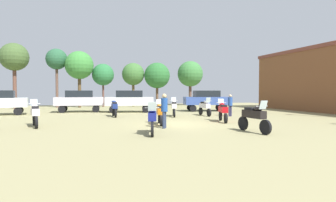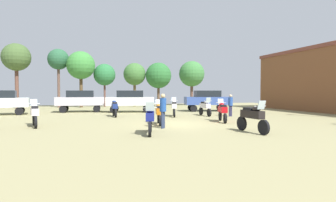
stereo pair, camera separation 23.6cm
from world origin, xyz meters
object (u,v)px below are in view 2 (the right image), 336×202
(motorcycle_3, at_px, (35,113))
(tree_1, at_px, (105,75))
(motorcycle_2, at_px, (222,111))
(car_4, at_px, (130,100))
(person_1, at_px, (163,108))
(car_2, at_px, (81,99))
(motorcycle_9, at_px, (252,117))
(car_1, at_px, (207,99))
(motorcycle_7, at_px, (159,112))
(motorcycle_6, at_px, (205,107))
(tree_5, at_px, (135,74))
(tree_7, at_px, (58,60))
(motorcycle_1, at_px, (114,107))
(tree_6, at_px, (192,74))
(motorcycle_5, at_px, (174,107))
(tree_4, at_px, (16,58))
(motorcycle_4, at_px, (150,118))
(person_2, at_px, (230,104))
(tree_3, at_px, (81,66))
(tree_2, at_px, (158,76))

(motorcycle_3, relative_size, tree_1, 0.42)
(motorcycle_2, height_order, car_4, car_4)
(person_1, bearing_deg, car_2, 57.63)
(motorcycle_9, xyz_separation_m, car_1, (3.66, 13.44, 0.43))
(motorcycle_7, height_order, tree_1, tree_1)
(car_4, distance_m, person_1, 11.60)
(motorcycle_6, bearing_deg, car_2, -35.01)
(tree_5, relative_size, tree_7, 0.79)
(car_4, bearing_deg, tree_1, 21.39)
(motorcycle_1, xyz_separation_m, motorcycle_6, (6.94, -1.16, -0.01))
(motorcycle_9, xyz_separation_m, car_4, (-3.71, 14.14, 0.43))
(tree_6, bearing_deg, motorcycle_3, -130.36)
(motorcycle_9, distance_m, tree_7, 26.82)
(car_4, bearing_deg, tree_7, 46.91)
(motorcycle_5, relative_size, car_4, 0.45)
(motorcycle_1, bearing_deg, tree_7, 109.92)
(motorcycle_9, relative_size, tree_4, 0.31)
(tree_5, bearing_deg, tree_4, -177.39)
(motorcycle_1, relative_size, car_2, 0.48)
(motorcycle_4, relative_size, motorcycle_6, 0.95)
(motorcycle_6, distance_m, tree_1, 16.99)
(motorcycle_2, height_order, person_1, person_1)
(motorcycle_4, bearing_deg, tree_7, -61.73)
(motorcycle_4, xyz_separation_m, person_1, (1.04, 1.73, 0.33))
(motorcycle_3, xyz_separation_m, car_4, (6.46, 9.08, 0.44))
(motorcycle_9, xyz_separation_m, person_2, (3.08, 7.76, 0.24))
(motorcycle_5, bearing_deg, car_4, 131.82)
(motorcycle_6, xyz_separation_m, tree_7, (-12.35, 15.17, 4.94))
(motorcycle_3, distance_m, car_1, 16.17)
(motorcycle_3, height_order, tree_1, tree_1)
(tree_3, bearing_deg, tree_4, 179.68)
(car_2, xyz_separation_m, tree_2, (9.25, 7.31, 2.76))
(motorcycle_1, bearing_deg, tree_6, 49.60)
(motorcycle_1, height_order, motorcycle_9, motorcycle_9)
(person_2, height_order, tree_3, tree_3)
(motorcycle_4, distance_m, motorcycle_9, 4.75)
(tree_5, distance_m, tree_7, 9.24)
(motorcycle_6, height_order, tree_2, tree_2)
(motorcycle_7, distance_m, tree_3, 20.12)
(car_2, bearing_deg, person_1, -158.29)
(motorcycle_1, height_order, tree_2, tree_2)
(person_2, xyz_separation_m, tree_5, (-4.89, 16.12, 3.11))
(motorcycle_5, distance_m, tree_2, 14.50)
(motorcycle_2, distance_m, tree_4, 25.17)
(motorcycle_3, distance_m, person_1, 7.01)
(car_2, distance_m, tree_5, 10.83)
(person_2, bearing_deg, motorcycle_7, 8.22)
(motorcycle_9, relative_size, person_1, 1.27)
(tree_4, distance_m, tree_5, 13.55)
(tree_3, bearing_deg, motorcycle_9, -70.26)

